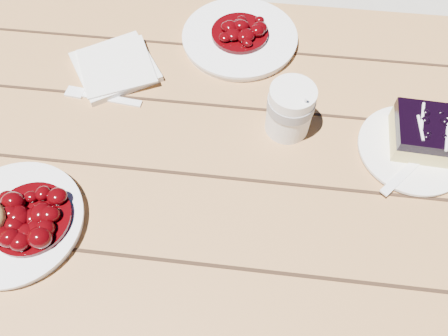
# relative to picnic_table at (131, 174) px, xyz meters

# --- Properties ---
(ground) EXTENTS (60.00, 60.00, 0.00)m
(ground) POSITION_rel_picnic_table_xyz_m (0.00, 0.00, -0.59)
(ground) COLOR #A9A599
(ground) RESTS_ON ground
(picnic_table) EXTENTS (2.00, 1.55, 0.75)m
(picnic_table) POSITION_rel_picnic_table_xyz_m (0.00, 0.00, 0.00)
(picnic_table) COLOR #8E5E32
(picnic_table) RESTS_ON ground
(main_plate) EXTENTS (0.22, 0.22, 0.02)m
(main_plate) POSITION_rel_picnic_table_xyz_m (-0.11, -0.21, 0.17)
(main_plate) COLOR white
(main_plate) RESTS_ON picnic_table
(goulash_stew) EXTENTS (0.13, 0.13, 0.04)m
(goulash_stew) POSITION_rel_picnic_table_xyz_m (-0.08, -0.20, 0.20)
(goulash_stew) COLOR #400205
(goulash_stew) RESTS_ON main_plate
(dessert_plate) EXTENTS (0.19, 0.19, 0.01)m
(dessert_plate) POSITION_rel_picnic_table_xyz_m (0.55, 0.02, 0.17)
(dessert_plate) COLOR white
(dessert_plate) RESTS_ON picnic_table
(blueberry_cake) EXTENTS (0.11, 0.11, 0.06)m
(blueberry_cake) POSITION_rel_picnic_table_xyz_m (0.56, 0.03, 0.20)
(blueberry_cake) COLOR #F1DF83
(blueberry_cake) RESTS_ON dessert_plate
(fork_dessert) EXTENTS (0.12, 0.14, 0.00)m
(fork_dessert) POSITION_rel_picnic_table_xyz_m (0.53, -0.04, 0.17)
(fork_dessert) COLOR white
(fork_dessert) RESTS_ON dessert_plate
(coffee_cup) EXTENTS (0.08, 0.08, 0.10)m
(coffee_cup) POSITION_rel_picnic_table_xyz_m (0.32, 0.04, 0.21)
(coffee_cup) COLOR white
(coffee_cup) RESTS_ON picnic_table
(napkin_stack) EXTENTS (0.21, 0.21, 0.01)m
(napkin_stack) POSITION_rel_picnic_table_xyz_m (-0.04, 0.15, 0.17)
(napkin_stack) COLOR white
(napkin_stack) RESTS_ON picnic_table
(fork_table) EXTENTS (0.16, 0.04, 0.00)m
(fork_table) POSITION_rel_picnic_table_xyz_m (-0.03, 0.07, 0.16)
(fork_table) COLOR white
(fork_table) RESTS_ON picnic_table
(second_plate) EXTENTS (0.24, 0.24, 0.02)m
(second_plate) POSITION_rel_picnic_table_xyz_m (0.21, 0.27, 0.17)
(second_plate) COLOR white
(second_plate) RESTS_ON picnic_table
(second_stew) EXTENTS (0.12, 0.12, 0.04)m
(second_stew) POSITION_rel_picnic_table_xyz_m (0.21, 0.27, 0.20)
(second_stew) COLOR #400205
(second_stew) RESTS_ON second_plate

